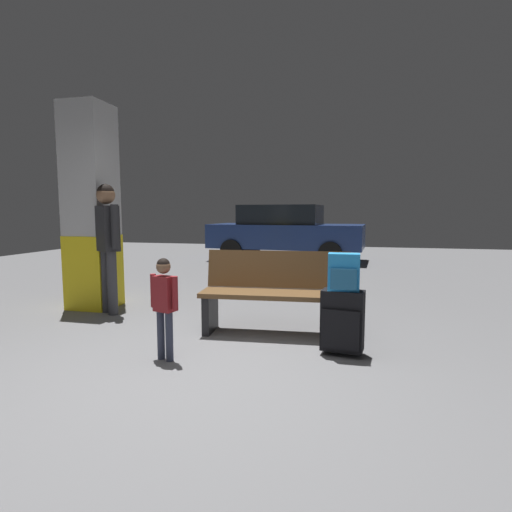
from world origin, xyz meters
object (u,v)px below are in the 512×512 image
at_px(structural_pillar, 91,209).
at_px(backpack_bright, 344,272).
at_px(parked_car_far, 285,231).
at_px(child, 164,298).
at_px(adult, 107,234).
at_px(suitcase, 342,321).
at_px(bench, 276,293).

xyz_separation_m(structural_pillar, backpack_bright, (3.40, -1.15, -0.59)).
distance_m(structural_pillar, parked_car_far, 6.34).
bearing_deg(backpack_bright, structural_pillar, 161.33).
height_order(structural_pillar, child, structural_pillar).
height_order(backpack_bright, adult, adult).
distance_m(backpack_bright, child, 1.62).
bearing_deg(structural_pillar, backpack_bright, -18.67).
bearing_deg(adult, structural_pillar, 146.61).
relative_size(suitcase, backpack_bright, 1.78).
height_order(bench, suitcase, bench).
height_order(structural_pillar, adult, structural_pillar).
xyz_separation_m(backpack_bright, child, (-1.53, -0.50, -0.21)).
relative_size(structural_pillar, child, 3.00).
distance_m(bench, adult, 2.36).
xyz_separation_m(bench, backpack_bright, (0.73, -0.55, 0.33)).
distance_m(structural_pillar, bench, 2.89).
bearing_deg(parked_car_far, adult, -101.29).
bearing_deg(adult, suitcase, -16.40).
bearing_deg(parked_car_far, bench, -81.53).
relative_size(suitcase, child, 0.66).
bearing_deg(bench, parked_car_far, 98.47).
xyz_separation_m(backpack_bright, parked_car_far, (-1.72, 7.23, 0.03)).
bearing_deg(suitcase, backpack_bright, -25.83).
height_order(bench, adult, adult).
bearing_deg(suitcase, adult, 163.60).
bearing_deg(suitcase, bench, 143.00).
xyz_separation_m(structural_pillar, suitcase, (3.39, -1.15, -1.04)).
bearing_deg(child, bench, 52.32).
bearing_deg(child, adult, 136.61).
xyz_separation_m(child, adult, (-1.46, 1.38, 0.47)).
bearing_deg(adult, bench, -8.37).
bearing_deg(bench, backpack_bright, -36.98).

